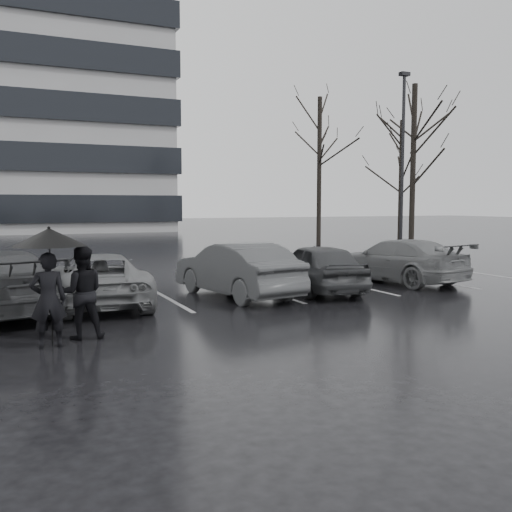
{
  "coord_description": "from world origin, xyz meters",
  "views": [
    {
      "loc": [
        -6.04,
        -11.8,
        2.39
      ],
      "look_at": [
        -0.25,
        1.0,
        1.1
      ],
      "focal_mm": 40.0,
      "sensor_mm": 36.0,
      "label": 1
    }
  ],
  "objects_px": {
    "car_east": "(397,261)",
    "tree_ne": "(401,184)",
    "lamp_post": "(402,174)",
    "tree_east": "(413,170)",
    "car_main": "(317,267)",
    "pedestrian_left": "(48,300)",
    "pedestrian_right": "(81,293)",
    "car_west_b": "(99,279)",
    "car_west_a": "(237,270)",
    "tree_north": "(319,172)"
  },
  "relations": [
    {
      "from": "car_east",
      "to": "tree_ne",
      "type": "relative_size",
      "value": 0.65
    },
    {
      "from": "lamp_post",
      "to": "tree_east",
      "type": "bearing_deg",
      "value": 39.05
    },
    {
      "from": "car_main",
      "to": "pedestrian_left",
      "type": "height_order",
      "value": "pedestrian_left"
    },
    {
      "from": "car_east",
      "to": "lamp_post",
      "type": "xyz_separation_m",
      "value": [
        5.22,
        6.38,
        3.03
      ]
    },
    {
      "from": "pedestrian_right",
      "to": "tree_east",
      "type": "height_order",
      "value": "tree_east"
    },
    {
      "from": "car_main",
      "to": "pedestrian_left",
      "type": "bearing_deg",
      "value": 32.74
    },
    {
      "from": "car_west_b",
      "to": "lamp_post",
      "type": "xyz_separation_m",
      "value": [
        14.15,
        6.7,
        3.08
      ]
    },
    {
      "from": "pedestrian_left",
      "to": "car_main",
      "type": "bearing_deg",
      "value": -154.13
    },
    {
      "from": "car_west_a",
      "to": "tree_ne",
      "type": "relative_size",
      "value": 0.6
    },
    {
      "from": "car_west_b",
      "to": "pedestrian_left",
      "type": "height_order",
      "value": "pedestrian_left"
    },
    {
      "from": "car_west_a",
      "to": "pedestrian_right",
      "type": "xyz_separation_m",
      "value": [
        -4.27,
        -3.16,
        0.13
      ]
    },
    {
      "from": "car_west_a",
      "to": "lamp_post",
      "type": "relative_size",
      "value": 0.52
    },
    {
      "from": "car_main",
      "to": "lamp_post",
      "type": "xyz_separation_m",
      "value": [
        8.4,
        7.0,
        3.03
      ]
    },
    {
      "from": "car_west_a",
      "to": "car_west_b",
      "type": "relative_size",
      "value": 0.95
    },
    {
      "from": "car_east",
      "to": "lamp_post",
      "type": "relative_size",
      "value": 0.57
    },
    {
      "from": "car_west_b",
      "to": "tree_east",
      "type": "xyz_separation_m",
      "value": [
        15.93,
        8.14,
        3.39
      ]
    },
    {
      "from": "car_west_a",
      "to": "tree_east",
      "type": "xyz_separation_m",
      "value": [
        12.48,
        8.28,
        3.3
      ]
    },
    {
      "from": "car_west_b",
      "to": "pedestrian_left",
      "type": "distance_m",
      "value": 3.99
    },
    {
      "from": "car_west_b",
      "to": "lamp_post",
      "type": "distance_m",
      "value": 15.96
    },
    {
      "from": "pedestrian_right",
      "to": "car_west_b",
      "type": "bearing_deg",
      "value": -99.13
    },
    {
      "from": "car_main",
      "to": "car_west_a",
      "type": "distance_m",
      "value": 2.3
    },
    {
      "from": "car_west_a",
      "to": "car_west_b",
      "type": "distance_m",
      "value": 3.46
    },
    {
      "from": "pedestrian_right",
      "to": "tree_east",
      "type": "distance_m",
      "value": 20.53
    },
    {
      "from": "car_main",
      "to": "tree_ne",
      "type": "distance_m",
      "value": 17.99
    },
    {
      "from": "tree_east",
      "to": "car_west_a",
      "type": "bearing_deg",
      "value": -146.43
    },
    {
      "from": "car_main",
      "to": "tree_east",
      "type": "height_order",
      "value": "tree_east"
    },
    {
      "from": "car_east",
      "to": "pedestrian_left",
      "type": "distance_m",
      "value": 11.1
    },
    {
      "from": "car_west_a",
      "to": "tree_ne",
      "type": "distance_m",
      "value": 19.57
    },
    {
      "from": "car_main",
      "to": "pedestrian_right",
      "type": "xyz_separation_m",
      "value": [
        -6.57,
        -3.0,
        0.16
      ]
    },
    {
      "from": "tree_north",
      "to": "car_west_a",
      "type": "bearing_deg",
      "value": -126.91
    },
    {
      "from": "tree_east",
      "to": "tree_ne",
      "type": "height_order",
      "value": "tree_east"
    },
    {
      "from": "tree_east",
      "to": "tree_north",
      "type": "xyz_separation_m",
      "value": [
        -1.0,
        7.0,
        0.25
      ]
    },
    {
      "from": "car_east",
      "to": "pedestrian_left",
      "type": "bearing_deg",
      "value": 10.64
    },
    {
      "from": "car_main",
      "to": "car_west_b",
      "type": "bearing_deg",
      "value": 4.12
    },
    {
      "from": "car_west_b",
      "to": "tree_ne",
      "type": "height_order",
      "value": "tree_ne"
    },
    {
      "from": "pedestrian_right",
      "to": "lamp_post",
      "type": "bearing_deg",
      "value": -141.52
    },
    {
      "from": "car_west_b",
      "to": "pedestrian_right",
      "type": "height_order",
      "value": "pedestrian_right"
    },
    {
      "from": "car_main",
      "to": "tree_north",
      "type": "xyz_separation_m",
      "value": [
        9.18,
        15.44,
        3.58
      ]
    },
    {
      "from": "lamp_post",
      "to": "car_west_b",
      "type": "bearing_deg",
      "value": -154.68
    },
    {
      "from": "car_west_a",
      "to": "pedestrian_left",
      "type": "relative_size",
      "value": 2.65
    },
    {
      "from": "car_main",
      "to": "pedestrian_right",
      "type": "relative_size",
      "value": 2.38
    },
    {
      "from": "car_main",
      "to": "tree_ne",
      "type": "bearing_deg",
      "value": -128.42
    },
    {
      "from": "car_main",
      "to": "pedestrian_right",
      "type": "height_order",
      "value": "pedestrian_right"
    },
    {
      "from": "car_east",
      "to": "tree_north",
      "type": "bearing_deg",
      "value": -122.83
    },
    {
      "from": "car_west_a",
      "to": "tree_ne",
      "type": "xyz_separation_m",
      "value": [
        14.98,
        12.28,
        2.8
      ]
    },
    {
      "from": "tree_east",
      "to": "tree_ne",
      "type": "xyz_separation_m",
      "value": [
        2.5,
        4.0,
        -0.5
      ]
    },
    {
      "from": "car_main",
      "to": "car_west_a",
      "type": "relative_size",
      "value": 0.93
    },
    {
      "from": "car_west_b",
      "to": "pedestrian_right",
      "type": "distance_m",
      "value": 3.4
    },
    {
      "from": "pedestrian_left",
      "to": "car_east",
      "type": "bearing_deg",
      "value": -158.33
    },
    {
      "from": "car_west_b",
      "to": "tree_east",
      "type": "bearing_deg",
      "value": -149.42
    }
  ]
}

